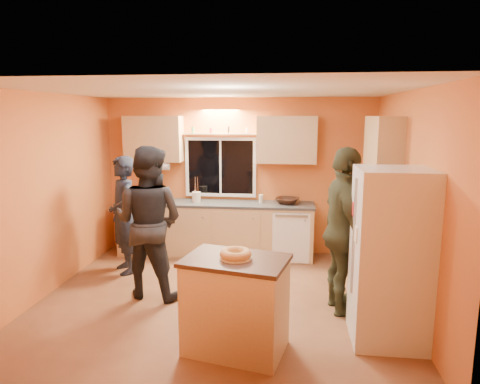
# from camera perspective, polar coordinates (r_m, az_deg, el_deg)

# --- Properties ---
(ground) EXTENTS (4.50, 4.50, 0.00)m
(ground) POSITION_cam_1_polar(r_m,az_deg,el_deg) (5.66, -2.72, -13.93)
(ground) COLOR brown
(ground) RESTS_ON ground
(room_shell) EXTENTS (4.54, 4.04, 2.61)m
(room_shell) POSITION_cam_1_polar(r_m,az_deg,el_deg) (5.60, -0.96, 3.08)
(room_shell) COLOR #D26A35
(room_shell) RESTS_ON ground
(back_counter) EXTENTS (4.23, 0.62, 0.90)m
(back_counter) POSITION_cam_1_polar(r_m,az_deg,el_deg) (7.09, -0.39, -5.01)
(back_counter) COLOR tan
(back_counter) RESTS_ON ground
(right_counter) EXTENTS (0.62, 1.84, 0.90)m
(right_counter) POSITION_cam_1_polar(r_m,az_deg,el_deg) (5.99, 17.01, -8.36)
(right_counter) COLOR tan
(right_counter) RESTS_ON ground
(refrigerator) EXTENTS (0.72, 0.70, 1.80)m
(refrigerator) POSITION_cam_1_polar(r_m,az_deg,el_deg) (4.63, 19.39, -8.14)
(refrigerator) COLOR silver
(refrigerator) RESTS_ON ground
(island) EXTENTS (1.11, 0.87, 0.95)m
(island) POSITION_cam_1_polar(r_m,az_deg,el_deg) (4.34, -0.58, -14.70)
(island) COLOR tan
(island) RESTS_ON ground
(bundt_pastry) EXTENTS (0.31, 0.31, 0.09)m
(bundt_pastry) POSITION_cam_1_polar(r_m,az_deg,el_deg) (4.15, -0.59, -8.25)
(bundt_pastry) COLOR tan
(bundt_pastry) RESTS_ON island
(person_left) EXTENTS (0.70, 0.76, 1.74)m
(person_left) POSITION_cam_1_polar(r_m,az_deg,el_deg) (6.51, -15.28, -2.99)
(person_left) COLOR black
(person_left) RESTS_ON ground
(person_center) EXTENTS (1.06, 0.89, 1.94)m
(person_center) POSITION_cam_1_polar(r_m,az_deg,el_deg) (5.58, -12.07, -3.94)
(person_center) COLOR black
(person_center) RESTS_ON ground
(person_right) EXTENTS (0.66, 1.21, 1.96)m
(person_right) POSITION_cam_1_polar(r_m,az_deg,el_deg) (5.12, 13.68, -5.14)
(person_right) COLOR #383D27
(person_right) RESTS_ON ground
(mixing_bowl) EXTENTS (0.48, 0.48, 0.09)m
(mixing_bowl) POSITION_cam_1_polar(r_m,az_deg,el_deg) (6.97, 6.29, -1.16)
(mixing_bowl) COLOR black
(mixing_bowl) RESTS_ON back_counter
(utensil_crock) EXTENTS (0.14, 0.14, 0.17)m
(utensil_crock) POSITION_cam_1_polar(r_m,az_deg,el_deg) (7.07, -5.84, -0.67)
(utensil_crock) COLOR beige
(utensil_crock) RESTS_ON back_counter
(potted_plant) EXTENTS (0.27, 0.24, 0.27)m
(potted_plant) POSITION_cam_1_polar(r_m,az_deg,el_deg) (5.20, 18.93, -4.56)
(potted_plant) COLOR gray
(potted_plant) RESTS_ON right_counter
(red_box) EXTENTS (0.19, 0.17, 0.07)m
(red_box) POSITION_cam_1_polar(r_m,az_deg,el_deg) (6.51, 16.46, -2.44)
(red_box) COLOR maroon
(red_box) RESTS_ON right_counter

